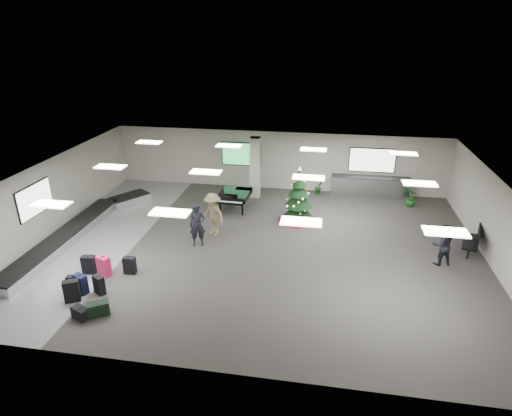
% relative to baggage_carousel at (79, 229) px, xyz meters
% --- Properties ---
extents(ground, '(18.00, 18.00, 0.00)m').
position_rel_baggage_carousel_xyz_m(ground, '(7.84, 0.08, -0.21)').
color(ground, '#363431').
rests_on(ground, ground).
extents(room_envelope, '(18.02, 14.02, 3.21)m').
position_rel_baggage_carousel_xyz_m(room_envelope, '(7.46, 0.75, 2.12)').
color(room_envelope, '#ADA79E').
rests_on(room_envelope, ground).
extents(baggage_carousel, '(2.28, 9.71, 0.43)m').
position_rel_baggage_carousel_xyz_m(baggage_carousel, '(0.00, 0.00, 0.00)').
color(baggage_carousel, silver).
rests_on(baggage_carousel, ground).
extents(service_counter, '(4.05, 0.65, 1.08)m').
position_rel_baggage_carousel_xyz_m(service_counter, '(12.84, 6.73, 0.33)').
color(service_counter, silver).
rests_on(service_counter, ground).
extents(suitcase_0, '(0.56, 0.47, 0.79)m').
position_rel_baggage_carousel_xyz_m(suitcase_0, '(2.48, -4.62, 0.17)').
color(suitcase_0, black).
rests_on(suitcase_0, ground).
extents(suitcase_1, '(0.48, 0.41, 0.68)m').
position_rel_baggage_carousel_xyz_m(suitcase_1, '(3.14, -4.06, 0.12)').
color(suitcase_1, black).
rests_on(suitcase_1, ground).
extents(pink_suitcase, '(0.54, 0.41, 0.77)m').
position_rel_baggage_carousel_xyz_m(pink_suitcase, '(2.74, -2.97, 0.16)').
color(pink_suitcase, '#D21B53').
rests_on(pink_suitcase, ground).
extents(suitcase_3, '(0.45, 0.25, 0.68)m').
position_rel_baggage_carousel_xyz_m(suitcase_3, '(3.61, -2.69, 0.12)').
color(suitcase_3, black).
rests_on(suitcase_3, ground).
extents(navy_suitcase, '(0.52, 0.42, 0.71)m').
position_rel_baggage_carousel_xyz_m(navy_suitcase, '(2.53, -4.15, 0.13)').
color(navy_suitcase, black).
rests_on(navy_suitcase, ground).
extents(suitcase_5, '(0.45, 0.29, 0.66)m').
position_rel_baggage_carousel_xyz_m(suitcase_5, '(2.28, -4.16, 0.11)').
color(suitcase_5, black).
rests_on(suitcase_5, ground).
extents(green_duffel, '(0.74, 0.64, 0.47)m').
position_rel_baggage_carousel_xyz_m(green_duffel, '(3.69, -5.17, 0.01)').
color(green_duffel, black).
rests_on(green_duffel, ground).
extents(suitcase_8, '(0.51, 0.33, 0.72)m').
position_rel_baggage_carousel_xyz_m(suitcase_8, '(2.13, -2.92, 0.14)').
color(suitcase_8, black).
rests_on(suitcase_8, ground).
extents(black_duffel, '(0.64, 0.50, 0.39)m').
position_rel_baggage_carousel_xyz_m(black_duffel, '(3.22, -5.40, -0.03)').
color(black_duffel, black).
rests_on(black_duffel, ground).
extents(christmas_tree, '(1.85, 1.85, 2.64)m').
position_rel_baggage_carousel_xyz_m(christmas_tree, '(9.32, 2.97, 0.69)').
color(christmas_tree, maroon).
rests_on(christmas_tree, ground).
extents(grand_piano, '(1.50, 1.88, 1.04)m').
position_rel_baggage_carousel_xyz_m(grand_piano, '(6.12, 3.76, 0.53)').
color(grand_piano, black).
rests_on(grand_piano, ground).
extents(bench, '(1.01, 1.69, 1.02)m').
position_rel_baggage_carousel_xyz_m(bench, '(16.45, 1.12, 0.36)').
color(bench, black).
rests_on(bench, ground).
extents(traveler_a, '(0.76, 0.62, 1.81)m').
position_rel_baggage_carousel_xyz_m(traveler_a, '(5.44, -0.13, 0.69)').
color(traveler_a, black).
rests_on(traveler_a, ground).
extents(traveler_b, '(1.44, 1.27, 1.93)m').
position_rel_baggage_carousel_xyz_m(traveler_b, '(5.83, 0.85, 0.75)').
color(traveler_b, '#81734F').
rests_on(traveler_b, ground).
extents(traveler_bench, '(0.92, 0.80, 1.64)m').
position_rel_baggage_carousel_xyz_m(traveler_bench, '(14.97, -0.09, 0.61)').
color(traveler_bench, black).
rests_on(traveler_bench, ground).
extents(potted_plant_left, '(0.55, 0.53, 0.79)m').
position_rel_baggage_carousel_xyz_m(potted_plant_left, '(10.17, 6.58, 0.18)').
color(potted_plant_left, '#164418').
rests_on(potted_plant_left, ground).
extents(potted_plant_right, '(0.69, 0.69, 0.87)m').
position_rel_baggage_carousel_xyz_m(potted_plant_right, '(14.80, 5.66, 0.22)').
color(potted_plant_right, '#164418').
rests_on(potted_plant_right, ground).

